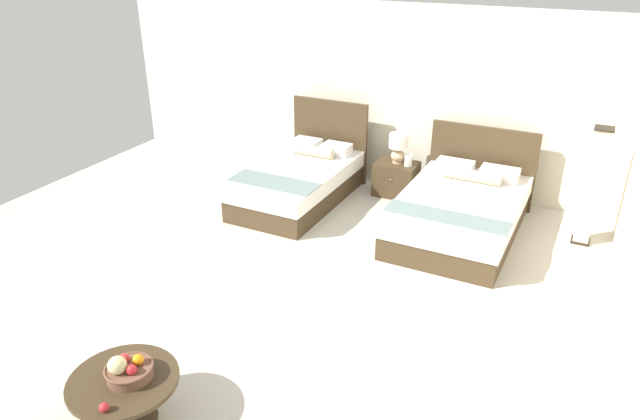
# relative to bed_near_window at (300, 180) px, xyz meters

# --- Properties ---
(ground_plane) EXTENTS (9.45, 10.14, 0.02)m
(ground_plane) POSITION_rel_bed_near_window_xyz_m (1.11, -1.99, -0.30)
(ground_plane) COLOR #BDB7A7
(wall_back) EXTENTS (9.45, 0.12, 2.54)m
(wall_back) POSITION_rel_bed_near_window_xyz_m (1.11, 1.28, 0.98)
(wall_back) COLOR beige
(wall_back) RESTS_ON ground
(bed_near_window) EXTENTS (1.20, 2.09, 1.19)m
(bed_near_window) POSITION_rel_bed_near_window_xyz_m (0.00, 0.00, 0.00)
(bed_near_window) COLOR #3F301D
(bed_near_window) RESTS_ON ground
(bed_near_corner) EXTENTS (1.44, 2.19, 1.09)m
(bed_near_corner) POSITION_rel_bed_near_window_xyz_m (2.23, -0.00, -0.01)
(bed_near_corner) COLOR #3F301D
(bed_near_corner) RESTS_ON ground
(nightstand) EXTENTS (0.58, 0.46, 0.47)m
(nightstand) POSITION_rel_bed_near_window_xyz_m (1.13, 0.76, -0.06)
(nightstand) COLOR #3F301D
(nightstand) RESTS_ON ground
(table_lamp) EXTENTS (0.27, 0.27, 0.42)m
(table_lamp) POSITION_rel_bed_near_window_xyz_m (1.13, 0.78, 0.43)
(table_lamp) COLOR tan
(table_lamp) RESTS_ON nightstand
(vase) EXTENTS (0.10, 0.10, 0.16)m
(vase) POSITION_rel_bed_near_window_xyz_m (1.31, 0.72, 0.26)
(vase) COLOR silver
(vase) RESTS_ON nightstand
(coffee_table) EXTENTS (0.82, 0.82, 0.40)m
(coffee_table) POSITION_rel_bed_near_window_xyz_m (0.72, -4.20, 0.01)
(coffee_table) COLOR #3F301D
(coffee_table) RESTS_ON ground
(fruit_bowl) EXTENTS (0.36, 0.36, 0.22)m
(fruit_bowl) POSITION_rel_bed_near_window_xyz_m (0.75, -4.16, 0.18)
(fruit_bowl) COLOR brown
(fruit_bowl) RESTS_ON coffee_table
(loose_apple) EXTENTS (0.07, 0.07, 0.07)m
(loose_apple) POSITION_rel_bed_near_window_xyz_m (0.84, -4.49, 0.14)
(loose_apple) COLOR red
(loose_apple) RESTS_ON coffee_table
(floor_lamp_corner) EXTENTS (0.21, 0.21, 1.43)m
(floor_lamp_corner) POSITION_rel_bed_near_window_xyz_m (3.62, 0.38, 0.42)
(floor_lamp_corner) COLOR black
(floor_lamp_corner) RESTS_ON ground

